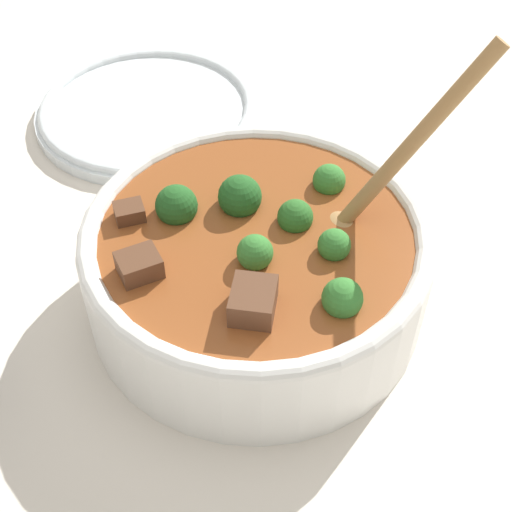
% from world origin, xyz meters
% --- Properties ---
extents(ground_plane, '(4.00, 4.00, 0.00)m').
position_xyz_m(ground_plane, '(0.00, 0.00, 0.00)').
color(ground_plane, silver).
extents(stew_bowl, '(0.27, 0.29, 0.22)m').
position_xyz_m(stew_bowl, '(-0.00, -0.00, 0.05)').
color(stew_bowl, white).
rests_on(stew_bowl, ground_plane).
extents(empty_plate, '(0.24, 0.24, 0.02)m').
position_xyz_m(empty_plate, '(0.28, -0.06, 0.01)').
color(empty_plate, white).
rests_on(empty_plate, ground_plane).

